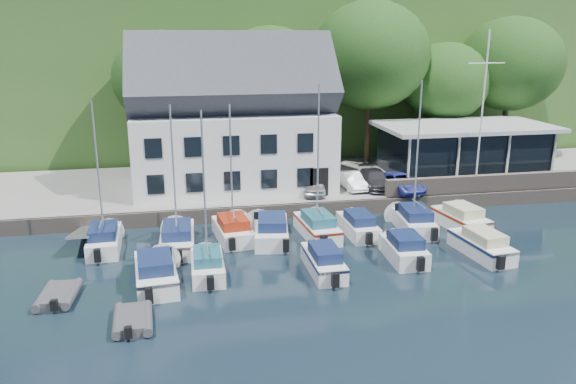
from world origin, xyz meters
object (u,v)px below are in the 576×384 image
object	(u,v)px
car_silver	(315,185)
boat_r1_5	(358,223)
harbor_building	(233,127)
boat_r2_2	(324,258)
boat_r2_0	(156,269)
club_pavilion	(463,150)
boat_r2_4	(482,242)
boat_r1_7	(461,216)
dinghy_1	(133,318)
flagpole	(482,112)
boat_r1_2	(231,166)
boat_r1_4	(318,162)
car_white	(352,180)
boat_r1_6	(417,155)
boat_r1_0	(98,173)
car_blue	(400,182)
boat_r2_1	(204,196)
car_dgrey	(375,179)
boat_r1_1	(173,170)
dinghy_0	(58,294)
boat_r1_3	(271,228)
boat_r2_3	(404,246)

from	to	relation	value
car_silver	boat_r1_5	size ratio (longest dim) A/B	0.63
harbor_building	boat_r2_2	distance (m)	15.36
harbor_building	boat_r2_0	distance (m)	15.81
club_pavilion	boat_r2_4	distance (m)	14.65
boat_r1_7	dinghy_1	distance (m)	21.43
flagpole	dinghy_1	world-z (taller)	flagpole
boat_r1_2	boat_r2_2	xyz separation A→B (m)	(4.14, -5.62, -3.78)
boat_r2_0	boat_r2_4	distance (m)	17.64
flagpole	boat_r1_4	distance (m)	13.78
car_white	boat_r2_2	bearing A→B (deg)	-116.12
car_silver	boat_r1_7	bearing A→B (deg)	-22.46
boat_r1_6	boat_r1_2	bearing A→B (deg)	-176.90
boat_r1_0	boat_r2_4	distance (m)	21.58
car_blue	boat_r2_1	xyz separation A→B (m)	(-14.21, -9.71, 2.53)
car_dgrey	flagpole	world-z (taller)	flagpole
car_dgrey	boat_r1_1	xyz separation A→B (m)	(-14.31, -6.84, 2.96)
club_pavilion	car_silver	xyz separation A→B (m)	(-12.60, -2.82, -1.42)
boat_r1_5	boat_r1_7	distance (m)	6.74
car_blue	dinghy_0	size ratio (longest dim) A/B	1.42
boat_r2_2	boat_r1_7	bearing A→B (deg)	25.37
car_white	boat_r1_5	size ratio (longest dim) A/B	0.61
car_silver	boat_r1_3	world-z (taller)	car_silver
club_pavilion	boat_r1_0	size ratio (longest dim) A/B	1.47
boat_r1_2	dinghy_0	distance (m)	11.65
club_pavilion	dinghy_0	bearing A→B (deg)	-152.07
club_pavilion	boat_r1_4	world-z (taller)	boat_r1_4
boat_r1_6	boat_r2_4	bearing A→B (deg)	-59.78
boat_r1_0	boat_r1_2	bearing A→B (deg)	-0.48
club_pavilion	car_dgrey	distance (m)	8.33
harbor_building	boat_r1_1	size ratio (longest dim) A/B	1.56
harbor_building	club_pavilion	bearing A→B (deg)	-1.59
boat_r1_1	boat_r2_4	size ratio (longest dim) A/B	1.47
boat_r1_6	boat_r2_1	world-z (taller)	boat_r1_6
car_white	boat_r2_1	xyz separation A→B (m)	(-11.06, -11.04, 2.63)
flagpole	boat_r1_6	xyz separation A→B (m)	(-6.71, -4.64, -1.80)
boat_r2_3	dinghy_1	world-z (taller)	boat_r2_3
boat_r2_1	boat_r2_2	xyz separation A→B (m)	(5.92, -0.72, -3.50)
car_blue	flagpole	distance (m)	7.42
car_dgrey	dinghy_0	distance (m)	23.42
car_blue	boat_r1_4	size ratio (longest dim) A/B	0.44
car_blue	boat_r1_5	world-z (taller)	car_blue
harbor_building	boat_r2_3	world-z (taller)	harbor_building
boat_r1_3	boat_r1_4	distance (m)	4.78
boat_r1_3	boat_r1_7	xyz separation A→B (m)	(12.11, -0.16, 0.01)
harbor_building	boat_r1_2	bearing A→B (deg)	-96.30
car_dgrey	boat_r1_2	bearing A→B (deg)	-147.11
boat_r1_1	boat_r2_3	world-z (taller)	boat_r1_1
boat_r2_4	dinghy_0	size ratio (longest dim) A/B	2.18
boat_r1_2	club_pavilion	bearing A→B (deg)	16.51
boat_r1_3	boat_r2_2	size ratio (longest dim) A/B	1.12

